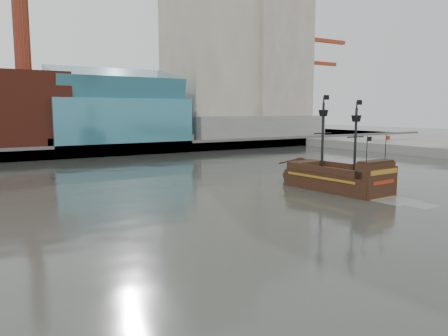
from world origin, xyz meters
TOP-DOWN VIEW (x-y plane):
  - ground at (0.00, 0.00)m, footprint 400.00×400.00m
  - promenade_far at (0.00, 92.00)m, footprint 220.00×60.00m
  - seawall at (0.00, 62.50)m, footprint 220.00×1.00m
  - skyline at (5.21, 84.56)m, footprint 149.00×45.00m
  - crane_a at (78.63, 82.00)m, footprint 22.50×4.00m
  - crane_b at (88.23, 92.00)m, footprint 19.10×4.00m
  - pirate_ship at (16.72, 9.90)m, footprint 5.87×16.37m

SIDE VIEW (x-z plane):
  - ground at x=0.00m, z-range 0.00..0.00m
  - promenade_far at x=0.00m, z-range 0.00..2.00m
  - pirate_ship at x=16.72m, z-range -4.94..7.13m
  - seawall at x=0.00m, z-range 0.00..2.60m
  - crane_b at x=88.23m, z-range 2.45..28.70m
  - crane_a at x=78.63m, z-range 2.99..35.24m
  - skyline at x=5.21m, z-range -6.45..55.55m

